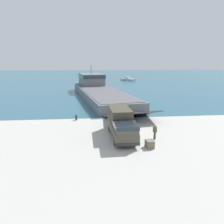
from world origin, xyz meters
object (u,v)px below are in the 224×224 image
object	(u,v)px
landing_craft	(98,89)
mooring_bollard	(76,117)
military_truck	(121,123)
moored_boat_a	(128,79)
cargo_crate	(150,144)
soldier_on_ramp	(155,131)

from	to	relation	value
landing_craft	mooring_bollard	xyz separation A→B (m)	(-4.01, -23.02, -1.31)
military_truck	moored_boat_a	distance (m)	74.02
mooring_bollard	cargo_crate	world-z (taller)	mooring_bollard
cargo_crate	military_truck	bearing A→B (deg)	123.72
landing_craft	cargo_crate	xyz separation A→B (m)	(4.06, -34.42, -1.37)
soldier_on_ramp	moored_boat_a	size ratio (longest dim) A/B	0.25
moored_boat_a	military_truck	bearing A→B (deg)	40.34
landing_craft	cargo_crate	size ratio (longest dim) A/B	45.97
cargo_crate	moored_boat_a	bearing A→B (deg)	81.97
military_truck	moored_boat_a	world-z (taller)	military_truck
landing_craft	soldier_on_ramp	bearing A→B (deg)	-90.46
landing_craft	moored_boat_a	xyz separation A→B (m)	(14.85, 42.04, -1.14)
military_truck	cargo_crate	distance (m)	4.55
military_truck	cargo_crate	size ratio (longest dim) A/B	8.72
soldier_on_ramp	landing_craft	bearing A→B (deg)	-105.54
mooring_bollard	landing_craft	bearing A→B (deg)	80.11
military_truck	cargo_crate	world-z (taller)	military_truck
mooring_bollard	cargo_crate	distance (m)	13.97
landing_craft	military_truck	bearing A→B (deg)	-96.78
cargo_crate	mooring_bollard	bearing A→B (deg)	125.29
cargo_crate	soldier_on_ramp	bearing A→B (deg)	62.71
moored_boat_a	cargo_crate	xyz separation A→B (m)	(-10.79, -76.46, -0.23)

